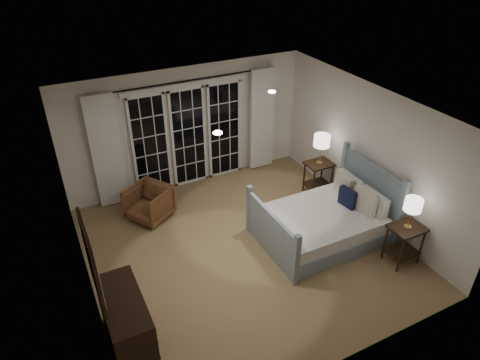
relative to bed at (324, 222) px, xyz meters
name	(u,v)px	position (x,y,z in m)	size (l,w,h in m)	color
floor	(244,249)	(-1.42, 0.32, -0.31)	(5.00, 5.00, 0.00)	#91764E
ceiling	(245,113)	(-1.42, 0.32, 2.19)	(5.00, 5.00, 0.00)	silver
wall_left	(79,233)	(-3.92, 0.32, 0.94)	(0.02, 5.00, 2.50)	white
wall_right	(368,154)	(1.08, 0.32, 0.94)	(0.02, 5.00, 2.50)	white
wall_back	(187,128)	(-1.42, 2.82, 0.94)	(5.00, 0.02, 2.50)	white
wall_front	(346,294)	(-1.42, -2.18, 0.94)	(5.00, 0.02, 2.50)	white
french_doors	(189,136)	(-1.42, 2.78, 0.78)	(2.50, 0.04, 2.20)	black
curtain_rod	(186,81)	(-1.42, 2.72, 1.94)	(0.03, 0.03, 3.50)	black
curtain_left	(107,152)	(-3.07, 2.70, 0.84)	(0.55, 0.10, 2.25)	white
curtain_right	(262,120)	(0.23, 2.70, 0.84)	(0.55, 0.10, 2.25)	white
downlight_a	(272,92)	(-0.62, 0.92, 2.18)	(0.12, 0.12, 0.01)	white
downlight_b	(218,133)	(-2.02, -0.08, 2.18)	(0.12, 0.12, 0.01)	white
bed	(324,222)	(0.00, 0.00, 0.00)	(2.10, 1.50, 1.22)	#8699A2
nightstand_left	(405,239)	(0.75, -1.10, 0.15)	(0.54, 0.43, 0.69)	#2F1F0F
nightstand_right	(318,173)	(0.74, 1.24, 0.14)	(0.53, 0.42, 0.68)	#2F1F0F
lamp_left	(413,205)	(0.75, -1.10, 0.80)	(0.27, 0.27, 0.53)	tan
lamp_right	(322,141)	(0.74, 1.24, 0.86)	(0.32, 0.32, 0.61)	tan
armchair	(149,203)	(-2.58, 1.92, 0.01)	(0.70, 0.72, 0.66)	brown
dresser	(127,323)	(-3.65, -0.72, 0.10)	(0.50, 1.18, 0.83)	#2F1F0F
mirror	(92,263)	(-3.89, -0.72, 1.24)	(0.05, 0.85, 1.00)	#2F1F0F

